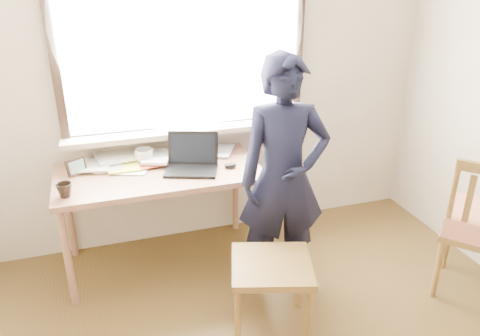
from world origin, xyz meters
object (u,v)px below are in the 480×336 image
object	(u,v)px
desk	(160,181)
person	(284,178)
mug_white	(144,156)
work_chair	(271,273)
laptop	(192,161)
mug_dark	(65,190)

from	to	relation	value
desk	person	distance (m)	0.89
person	mug_white	bearing A→B (deg)	150.68
work_chair	desk	bearing A→B (deg)	119.08
desk	mug_white	xyz separation A→B (m)	(-0.08, 0.17, 0.13)
laptop	work_chair	size ratio (longest dim) A/B	0.75
laptop	mug_white	world-z (taller)	laptop
desk	laptop	bearing A→B (deg)	-7.85
laptop	work_chair	xyz separation A→B (m)	(0.27, -0.87, -0.41)
laptop	mug_white	bearing A→B (deg)	146.24
mug_white	work_chair	world-z (taller)	mug_white
laptop	work_chair	world-z (taller)	laptop
mug_dark	person	distance (m)	1.37
mug_white	person	xyz separation A→B (m)	(0.81, -0.65, -0.00)
mug_dark	mug_white	bearing A→B (deg)	36.38
desk	laptop	size ratio (longest dim) A/B	3.26
mug_dark	desk	bearing A→B (deg)	19.74
desk	laptop	xyz separation A→B (m)	(0.23, -0.03, 0.14)
work_chair	person	size ratio (longest dim) A/B	0.36
desk	work_chair	world-z (taller)	desk
mug_dark	person	xyz separation A→B (m)	(1.35, -0.26, 0.01)
desk	work_chair	xyz separation A→B (m)	(0.50, -0.90, -0.27)
mug_white	work_chair	bearing A→B (deg)	-61.73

